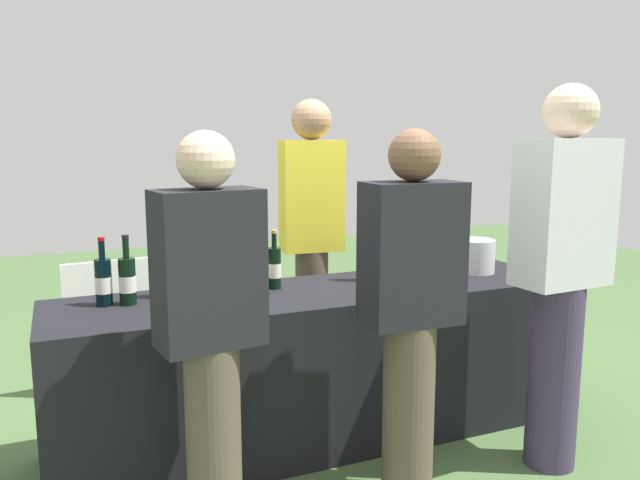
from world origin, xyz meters
The scene contains 19 objects.
ground_plane centered at (0.00, 0.00, 0.00)m, with size 12.00×12.00×0.00m, color #476638.
tasting_table centered at (0.00, 0.00, 0.38)m, with size 2.59×0.65×0.77m, color black.
wine_bottle_0 centered at (-1.00, 0.11, 0.88)m, with size 0.07×0.07×0.31m.
wine_bottle_1 centered at (-0.90, 0.09, 0.88)m, with size 0.08×0.08×0.32m.
wine_bottle_2 centered at (-0.72, 0.15, 0.87)m, with size 0.08×0.08×0.30m.
wine_bottle_3 centered at (-0.31, 0.10, 0.89)m, with size 0.07×0.07×0.33m.
wine_bottle_4 centered at (-0.20, 0.12, 0.87)m, with size 0.07×0.07×0.29m.
wine_bottle_5 centered at (0.30, 0.10, 0.89)m, with size 0.07×0.07×0.33m.
wine_bottle_6 centered at (0.64, 0.14, 0.88)m, with size 0.07×0.07×0.31m.
wine_bottle_7 centered at (0.80, 0.11, 0.88)m, with size 0.07×0.07×0.31m.
wine_glass_0 centered at (-0.38, -0.10, 0.87)m, with size 0.06×0.06×0.14m.
wine_glass_1 centered at (0.49, -0.07, 0.87)m, with size 0.07×0.07×0.14m.
wine_glass_2 centered at (0.63, -0.09, 0.87)m, with size 0.07×0.07×0.14m.
ice_bucket centered at (0.96, 0.04, 0.86)m, with size 0.21×0.21×0.18m, color silver.
server_pouring centered at (0.19, 0.59, 0.96)m, with size 0.37×0.23×1.72m.
guest_0 centered at (-0.68, -0.59, 0.83)m, with size 0.40×0.26×1.54m.
guest_1 centered at (0.13, -0.65, 0.83)m, with size 0.40×0.23×1.54m.
guest_2 centered at (0.88, -0.67, 0.94)m, with size 0.43×0.25×1.74m.
menu_board centered at (-0.93, 1.02, 0.40)m, with size 0.50×0.03×0.80m, color white.
Camera 1 is at (-1.17, -2.77, 1.51)m, focal length 35.14 mm.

